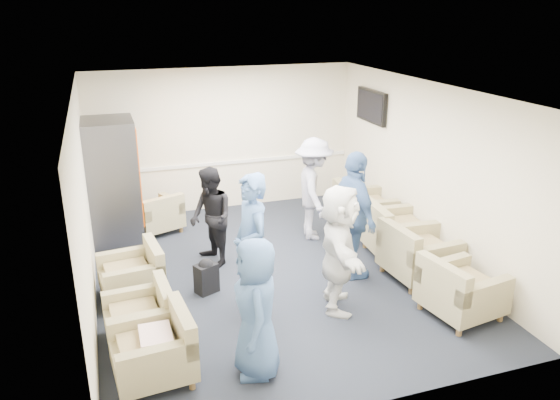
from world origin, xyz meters
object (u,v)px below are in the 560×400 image
object	(u,v)px
armchair_left_far	(135,276)
armchair_left_near	(158,351)
person_back_left	(211,217)
armchair_right_midfar	(394,234)
person_back_right	(314,189)
armchair_right_far	(361,211)
vending_machine	(113,181)
person_front_left	(256,308)
person_mid_right	(354,216)
armchair_right_near	(458,292)
person_front_right	(339,248)
armchair_right_midnear	(415,256)
armchair_corner	(157,216)
armchair_left_mid	(143,318)
person_mid_left	(251,247)

from	to	relation	value
armchair_left_far	armchair_left_near	bearing A→B (deg)	-3.61
armchair_left_far	person_back_left	size ratio (longest dim) A/B	0.57
armchair_right_midfar	person_back_right	distance (m)	1.51
armchair_right_far	vending_machine	distance (m)	4.23
person_front_left	person_mid_right	xyz separation A→B (m)	(1.93, 1.71, 0.16)
armchair_right_near	person_back_right	distance (m)	3.08
armchair_right_midfar	person_front_right	xyz separation A→B (m)	(-1.49, -1.17, 0.48)
armchair_left_far	person_back_right	xyz separation A→B (m)	(3.03, 1.13, 0.55)
armchair_right_midnear	armchair_right_far	xyz separation A→B (m)	(0.06, 1.87, 0.00)
vending_machine	armchair_left_far	bearing A→B (deg)	-86.54
armchair_corner	person_back_left	size ratio (longest dim) A/B	0.64
armchair_left_near	armchair_left_far	bearing A→B (deg)	177.67
person_front_left	vending_machine	bearing A→B (deg)	-153.45
armchair_right_near	person_front_left	distance (m)	2.77
armchair_right_midnear	person_back_right	bearing A→B (deg)	20.04
armchair_corner	person_mid_right	xyz separation A→B (m)	(2.50, -2.55, 0.64)
armchair_right_midfar	armchair_left_near	bearing A→B (deg)	119.95
armchair_left_near	armchair_left_mid	xyz separation A→B (m)	(-0.08, 0.74, -0.02)
armchair_right_near	person_front_right	world-z (taller)	person_front_right
armchair_right_midnear	person_back_right	distance (m)	2.10
armchair_right_midnear	person_front_left	bearing A→B (deg)	111.51
armchair_left_near	armchair_right_midfar	xyz separation A→B (m)	(3.88, 1.89, 0.05)
person_front_left	person_back_left	size ratio (longest dim) A/B	1.03
armchair_left_near	armchair_left_far	xyz separation A→B (m)	(-0.09, 1.83, -0.01)
armchair_left_mid	armchair_corner	size ratio (longest dim) A/B	0.81
person_mid_left	person_back_right	world-z (taller)	person_mid_left
armchair_left_near	person_mid_left	size ratio (longest dim) A/B	0.46
armchair_right_midnear	armchair_right_midfar	world-z (taller)	armchair_right_midfar
armchair_corner	person_back_left	xyz separation A→B (m)	(0.65, -1.52, 0.46)
armchair_left_far	person_front_right	world-z (taller)	person_front_right
armchair_right_midfar	armchair_right_far	xyz separation A→B (m)	(-0.03, 1.09, -0.01)
armchair_left_near	vending_machine	world-z (taller)	vending_machine
armchair_right_midfar	vending_machine	distance (m)	4.64
person_back_right	person_front_right	size ratio (longest dim) A/B	1.02
person_back_right	armchair_right_near	bearing A→B (deg)	-152.89
person_back_right	armchair_right_far	bearing A→B (deg)	-77.25
armchair_right_near	person_front_left	xyz separation A→B (m)	(-2.73, -0.27, 0.44)
armchair_left_near	person_front_left	distance (m)	1.14
armchair_right_near	person_back_right	world-z (taller)	person_back_right
person_front_right	armchair_left_near	bearing A→B (deg)	126.30
vending_machine	person_front_right	xyz separation A→B (m)	(2.61, -3.23, -0.18)
armchair_left_near	person_mid_right	bearing A→B (deg)	111.28
armchair_left_far	armchair_corner	bearing A→B (deg)	159.63
person_mid_left	armchair_right_near	bearing A→B (deg)	63.76
armchair_left_far	person_mid_left	size ratio (longest dim) A/B	0.46
armchair_right_near	person_front_right	distance (m)	1.60
armchair_corner	vending_machine	bearing A→B (deg)	-15.61
armchair_left_far	person_mid_right	size ratio (longest dim) A/B	0.46
armchair_right_far	person_mid_left	world-z (taller)	person_mid_left
armchair_left_near	person_front_left	bearing A→B (deg)	71.62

